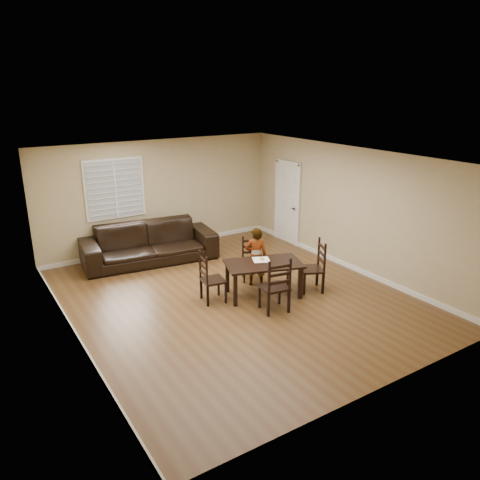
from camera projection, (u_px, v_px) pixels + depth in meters
name	position (u px, v px, depth m)	size (l,w,h in m)	color
ground	(234.00, 297.00, 9.08)	(7.00, 7.00, 0.00)	brown
room	(231.00, 205.00, 8.67)	(6.04, 7.04, 2.72)	tan
dining_table	(264.00, 267.00, 9.01)	(1.63, 1.22, 0.68)	black
chair_near	(251.00, 259.00, 9.91)	(0.54, 0.53, 0.91)	black
chair_far	(277.00, 289.00, 8.32)	(0.54, 0.52, 1.05)	black
chair_left	(207.00, 280.00, 8.77)	(0.48, 0.50, 0.98)	black
chair_right	(317.00, 268.00, 9.29)	(0.59, 0.61, 1.04)	black
child	(256.00, 257.00, 9.48)	(0.45, 0.29, 1.23)	gray
napkin	(261.00, 260.00, 9.13)	(0.32, 0.32, 0.00)	white
donut	(262.00, 259.00, 9.12)	(0.10, 0.10, 0.04)	#BA8843
sofa	(149.00, 243.00, 10.82)	(3.03, 1.19, 0.89)	black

